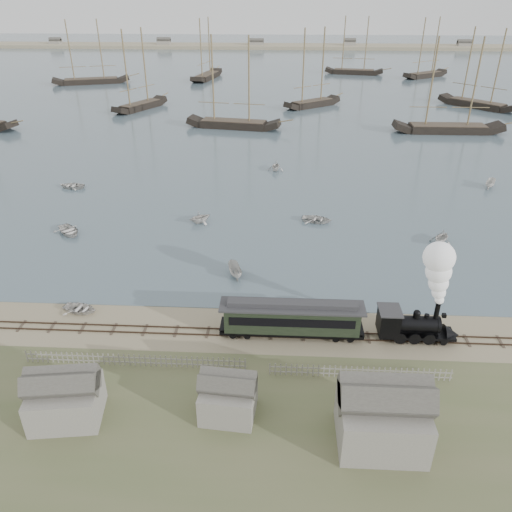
{
  "coord_description": "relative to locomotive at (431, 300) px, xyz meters",
  "views": [
    {
      "loc": [
        5.57,
        -39.61,
        28.59
      ],
      "look_at": [
        3.08,
        6.9,
        3.5
      ],
      "focal_mm": 35.0,
      "sensor_mm": 36.0,
      "label": 1
    }
  ],
  "objects": [
    {
      "name": "shed_right",
      "position": [
        -5.99,
        -12.0,
        -4.34
      ],
      "size": [
        6.0,
        5.0,
        5.1
      ],
      "primitive_type": null,
      "color": "gray",
      "rests_on": "ground"
    },
    {
      "name": "schooner_2",
      "position": [
        -24.8,
        77.51,
        5.72
      ],
      "size": [
        22.08,
        8.48,
        20.0
      ],
      "primitive_type": null,
      "rotation": [
        0.0,
        0.0,
        -0.17
      ],
      "color": "black",
      "rests_on": "harbor_water"
    },
    {
      "name": "schooner_4",
      "position": [
        23.39,
        76.0,
        5.72
      ],
      "size": [
        23.97,
        5.65,
        20.0
      ],
      "primitive_type": null,
      "rotation": [
        0.0,
        0.0,
        0.01
      ],
      "color": "black",
      "rests_on": "harbor_water"
    },
    {
      "name": "schooner_3",
      "position": [
        -5.58,
        101.81,
        5.72
      ],
      "size": [
        16.18,
        14.15,
        20.0
      ],
      "primitive_type": null,
      "rotation": [
        0.0,
        0.0,
        0.68
      ],
      "color": "black",
      "rests_on": "harbor_water"
    },
    {
      "name": "shed_mid",
      "position": [
        -16.99,
        -10.0,
        -4.34
      ],
      "size": [
        4.0,
        3.5,
        3.6
      ],
      "primitive_type": null,
      "color": "gray",
      "rests_on": "ground"
    },
    {
      "name": "harbor_water",
      "position": [
        -18.99,
        172.0,
        -4.31
      ],
      "size": [
        600.0,
        336.0,
        0.06
      ],
      "primitive_type": "cube",
      "color": "#475B66",
      "rests_on": "ground"
    },
    {
      "name": "rowboat_4",
      "position": [
        6.94,
        19.96,
        -3.42
      ],
      "size": [
        4.32,
        4.22,
        1.73
      ],
      "primitive_type": "imported",
      "rotation": [
        0.0,
        0.0,
        5.65
      ],
      "color": "silver",
      "rests_on": "harbor_water"
    },
    {
      "name": "picket_fence_west",
      "position": [
        -25.49,
        -5.0,
        -4.34
      ],
      "size": [
        19.0,
        0.1,
        1.2
      ],
      "primitive_type": null,
      "color": "gray",
      "rests_on": "ground"
    },
    {
      "name": "schooner_1",
      "position": [
        -51.41,
        96.16,
        5.72
      ],
      "size": [
        11.98,
        18.05,
        20.0
      ],
      "primitive_type": null,
      "rotation": [
        0.0,
        0.0,
        1.1
      ],
      "color": "black",
      "rests_on": "harbor_water"
    },
    {
      "name": "rowboat_3",
      "position": [
        -8.43,
        25.65,
        -3.86
      ],
      "size": [
        3.76,
        4.65,
        0.85
      ],
      "primitive_type": "imported",
      "rotation": [
        0.0,
        0.0,
        1.35
      ],
      "color": "silver",
      "rests_on": "harbor_water"
    },
    {
      "name": "shed_left",
      "position": [
        -28.99,
        -11.0,
        -4.34
      ],
      "size": [
        5.0,
        4.0,
        4.1
      ],
      "primitive_type": null,
      "color": "gray",
      "rests_on": "ground"
    },
    {
      "name": "schooner_8",
      "position": [
        12.58,
        161.04,
        5.72
      ],
      "size": [
        21.76,
        8.74,
        20.0
      ],
      "primitive_type": null,
      "rotation": [
        0.0,
        0.0,
        -0.19
      ],
      "color": "black",
      "rests_on": "harbor_water"
    },
    {
      "name": "rowboat_2",
      "position": [
        -18.38,
        10.45,
        -3.63
      ],
      "size": [
        3.58,
        2.25,
        1.29
      ],
      "primitive_type": "imported",
      "rotation": [
        0.0,
        0.0,
        3.46
      ],
      "color": "silver",
      "rests_on": "harbor_water"
    },
    {
      "name": "locomotive",
      "position": [
        0.0,
        0.0,
        0.0
      ],
      "size": [
        7.55,
        2.82,
        9.41
      ],
      "color": "black",
      "rests_on": "ground"
    },
    {
      "name": "schooner_5",
      "position": [
        38.74,
        103.23,
        5.72
      ],
      "size": [
        18.13,
        18.86,
        20.0
      ],
      "primitive_type": null,
      "rotation": [
        0.0,
        0.0,
        -0.82
      ],
      "color": "black",
      "rests_on": "harbor_water"
    },
    {
      "name": "schooner_7",
      "position": [
        -40.82,
        147.17,
        5.72
      ],
      "size": [
        9.4,
        22.77,
        20.0
      ],
      "primitive_type": null,
      "rotation": [
        0.0,
        0.0,
        1.37
      ],
      "color": "black",
      "rests_on": "harbor_water"
    },
    {
      "name": "rowboat_6",
      "position": [
        -47.22,
        36.93,
        -3.86
      ],
      "size": [
        3.33,
        4.35,
        0.84
      ],
      "primitive_type": "imported",
      "rotation": [
        0.0,
        0.0,
        4.6
      ],
      "color": "silver",
      "rests_on": "harbor_water"
    },
    {
      "name": "passenger_coach",
      "position": [
        -12.17,
        0.0,
        -2.31
      ],
      "size": [
        13.16,
        2.54,
        3.2
      ],
      "color": "black",
      "rests_on": "ground"
    },
    {
      "name": "rowboat_1",
      "position": [
        -24.46,
        24.57,
        -3.45
      ],
      "size": [
        4.07,
        4.16,
        1.66
      ],
      "primitive_type": "imported",
      "rotation": [
        0.0,
        0.0,
        2.2
      ],
      "color": "silver",
      "rests_on": "harbor_water"
    },
    {
      "name": "rail_track",
      "position": [
        -18.99,
        0.0,
        -4.3
      ],
      "size": [
        120.0,
        1.8,
        0.16
      ],
      "color": "#3B2B20",
      "rests_on": "ground"
    },
    {
      "name": "schooner_9",
      "position": [
        37.45,
        154.72,
        5.72
      ],
      "size": [
        18.37,
        15.13,
        20.0
      ],
      "primitive_type": null,
      "rotation": [
        0.0,
        0.0,
        0.63
      ],
      "color": "black",
      "rests_on": "harbor_water"
    },
    {
      "name": "schooner_6",
      "position": [
        -78.39,
        135.23,
        5.72
      ],
      "size": [
        25.5,
        13.44,
        20.0
      ],
      "primitive_type": null,
      "rotation": [
        0.0,
        0.0,
        0.33
      ],
      "color": "black",
      "rests_on": "harbor_water"
    },
    {
      "name": "beached_dinghy",
      "position": [
        -33.21,
        2.72,
        -3.98
      ],
      "size": [
        3.2,
        3.97,
        0.73
      ],
      "primitive_type": "imported",
      "rotation": [
        0.0,
        0.0,
        1.36
      ],
      "color": "silver",
      "rests_on": "ground"
    },
    {
      "name": "ground",
      "position": [
        -18.99,
        2.0,
        -4.34
      ],
      "size": [
        600.0,
        600.0,
        0.0
      ],
      "primitive_type": "plane",
      "color": "tan",
      "rests_on": "ground"
    },
    {
      "name": "rowboat_0",
      "position": [
        -41.14,
        20.11,
        -3.82
      ],
      "size": [
        5.39,
        5.32,
        0.92
      ],
      "primitive_type": "imported",
      "rotation": [
        0.0,
        0.0,
        0.74
      ],
      "color": "silver",
      "rests_on": "harbor_water"
    },
    {
      "name": "rowboat_5",
      "position": [
        20.28,
        40.72,
        -3.63
      ],
      "size": [
        3.54,
        2.81,
        1.3
      ],
      "primitive_type": "imported",
      "rotation": [
        0.0,
        0.0,
        2.6
      ],
      "color": "silver",
      "rests_on": "harbor_water"
    },
    {
      "name": "rowboat_7",
      "position": [
        -14.49,
        47.41,
        -3.43
      ],
      "size": [
        3.59,
        3.21,
        1.71
      ],
      "primitive_type": "imported",
      "rotation": [
        0.0,
        0.0,
        6.15
      ],
      "color": "silver",
      "rests_on": "harbor_water"
    },
    {
      "name": "far_spit",
      "position": [
        -18.99,
        252.0,
        -4.34
      ],
      "size": [
        500.0,
        20.0,
        1.8
      ],
      "primitive_type": "cube",
      "color": "tan",
      "rests_on": "ground"
    },
    {
      "name": "picket_fence_east",
      "position": [
        -6.49,
        -5.5,
        -4.34
      ],
      "size": [
        15.0,
        0.1,
        1.2
      ],
      "primitive_type": null,
      "color": "gray",
      "rests_on": "ground"
    }
  ]
}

